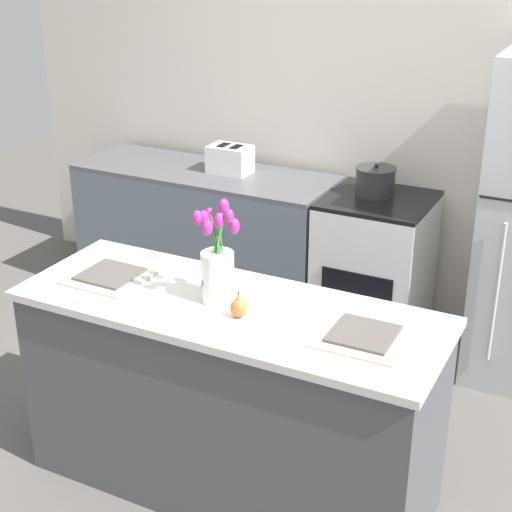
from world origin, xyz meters
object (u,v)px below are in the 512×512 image
at_px(pear_figurine, 239,307).
at_px(cooking_pot, 375,181).
at_px(plate_setting_right, 363,335).
at_px(flower_vase, 217,267).
at_px(stove_range, 374,269).
at_px(plate_setting_left, 110,276).
at_px(toaster, 230,159).

xyz_separation_m(pear_figurine, cooking_pot, (-0.03, 1.72, 0.02)).
bearing_deg(plate_setting_right, flower_vase, 178.07).
relative_size(pear_figurine, cooking_pot, 0.49).
xyz_separation_m(stove_range, plate_setting_left, (-0.69, -1.61, 0.48)).
xyz_separation_m(flower_vase, pear_figurine, (0.14, -0.09, -0.11)).
xyz_separation_m(plate_setting_right, toaster, (-1.48, 1.65, 0.05)).
bearing_deg(stove_range, plate_setting_left, -113.14).
distance_m(pear_figurine, toaster, 1.98).
relative_size(plate_setting_left, cooking_pot, 1.43).
bearing_deg(cooking_pot, stove_range, -48.17).
bearing_deg(pear_figurine, toaster, 119.86).
distance_m(pear_figurine, cooking_pot, 1.72).
bearing_deg(cooking_pot, toaster, -179.73).
bearing_deg(plate_setting_right, pear_figurine, -172.59).
xyz_separation_m(plate_setting_left, plate_setting_right, (1.17, 0.00, 0.00)).
distance_m(flower_vase, pear_figurine, 0.20).
xyz_separation_m(flower_vase, cooking_pot, (0.11, 1.63, -0.09)).
relative_size(plate_setting_right, cooking_pot, 1.43).
bearing_deg(pear_figurine, flower_vase, 149.04).
bearing_deg(plate_setting_left, pear_figurine, -5.46).
distance_m(plate_setting_left, plate_setting_right, 1.17).
bearing_deg(plate_setting_right, cooking_pot, 107.76).
xyz_separation_m(toaster, cooking_pot, (0.95, 0.00, -0.00)).
height_order(plate_setting_right, toaster, toaster).
distance_m(stove_range, toaster, 1.13).
bearing_deg(stove_range, flower_vase, -95.56).
relative_size(flower_vase, plate_setting_right, 1.30).
bearing_deg(flower_vase, toaster, 117.30).
xyz_separation_m(stove_range, toaster, (-1.00, 0.04, 0.53)).
bearing_deg(pear_figurine, stove_range, 89.64).
bearing_deg(flower_vase, pear_figurine, -30.96).
distance_m(plate_setting_right, toaster, 2.22).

